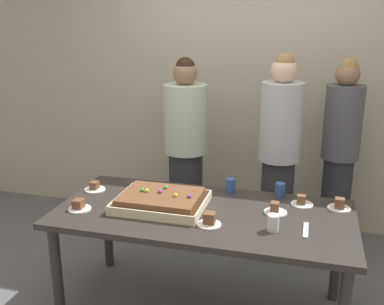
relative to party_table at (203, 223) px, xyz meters
name	(u,v)px	position (x,y,z in m)	size (l,w,h in m)	color
interior_back_panel	(245,70)	(0.00, 1.60, 0.83)	(8.00, 0.12, 3.00)	#B2A893
party_table	(203,223)	(0.00, 0.00, 0.00)	(1.94, 0.91, 0.75)	#2D2826
sheet_cake	(161,200)	(-0.29, 0.00, 0.13)	(0.59, 0.46, 0.12)	beige
plated_slice_near_left	(95,188)	(-0.86, 0.15, 0.10)	(0.15, 0.15, 0.06)	white
plated_slice_near_right	(302,202)	(0.62, 0.28, 0.10)	(0.15, 0.15, 0.07)	white
plated_slice_far_left	(339,206)	(0.86, 0.27, 0.11)	(0.15, 0.15, 0.08)	white
plated_slice_far_right	(275,210)	(0.46, 0.10, 0.10)	(0.15, 0.15, 0.07)	white
plated_slice_center_front	(79,206)	(-0.80, -0.19, 0.11)	(0.15, 0.15, 0.07)	white
plated_slice_center_back	(209,221)	(0.08, -0.18, 0.11)	(0.15, 0.15, 0.08)	white
drink_cup_nearest	(230,185)	(0.11, 0.39, 0.13)	(0.07, 0.07, 0.10)	#2D5199
drink_cup_middle	(280,190)	(0.46, 0.39, 0.13)	(0.07, 0.07, 0.10)	#2D5199
drink_cup_far_end	(273,223)	(0.47, -0.15, 0.13)	(0.07, 0.07, 0.10)	white
cake_server_utensil	(306,230)	(0.66, -0.11, 0.09)	(0.03, 0.20, 0.01)	silver
person_serving_front	(279,156)	(0.41, 0.91, 0.22)	(0.33, 0.33, 1.71)	#28282D
person_green_shirt_behind	(186,150)	(-0.41, 1.01, 0.18)	(0.38, 0.38, 1.66)	#28282D
person_striped_tie_right	(340,154)	(0.89, 1.16, 0.21)	(0.31, 0.31, 1.67)	#28282D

